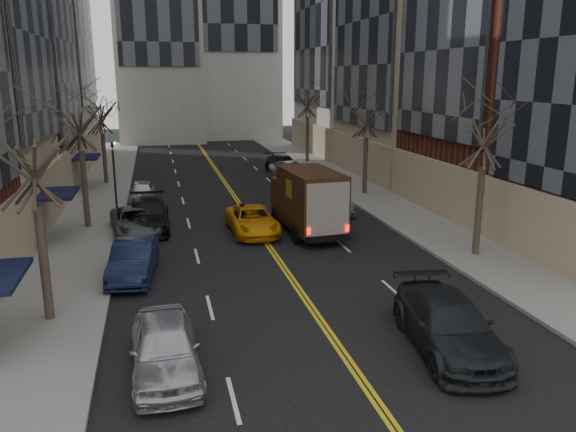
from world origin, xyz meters
The scene contains 22 objects.
ground centered at (0.00, 0.00, 0.00)m, with size 160.00×160.00×0.00m, color black.
sidewalk_left centered at (-9.00, 27.00, 0.07)m, with size 4.00×66.00×0.15m, color slate.
sidewalk_right centered at (9.00, 27.00, 0.07)m, with size 4.00×66.00×0.15m, color slate.
tree_lf_near centered at (-8.80, 8.00, 6.24)m, with size 3.20×3.20×8.41m.
tree_lf_mid centered at (-8.80, 20.00, 6.60)m, with size 3.20×3.20×8.91m.
tree_lf_far centered at (-8.80, 33.00, 6.02)m, with size 3.20×3.20×8.12m.
tree_rt_near centered at (8.80, 11.00, 6.45)m, with size 3.20×3.20×8.71m.
tree_rt_mid centered at (8.80, 25.00, 6.17)m, with size 3.20×3.20×8.32m.
tree_rt_far centered at (8.80, 40.00, 6.74)m, with size 3.20×3.20×9.11m.
traffic_signal centered at (-7.39, 22.00, 2.82)m, with size 0.29×0.26×4.70m.
ups_truck centered at (2.43, 16.57, 1.70)m, with size 2.84×6.31×3.38m.
observer_sedan centered at (3.13, 3.24, 0.80)m, with size 2.95×5.74×1.59m.
taxi centered at (-0.38, 17.22, 0.69)m, with size 2.28×4.95×1.37m, color orange.
pedestrian centered at (-0.80, 17.66, 0.77)m, with size 0.56×0.37×1.54m, color black.
parked_lf_a centered at (-5.12, 3.74, 0.78)m, with size 1.83×4.55×1.55m, color #B4B7BD.
parked_lf_b centered at (-6.18, 11.75, 0.75)m, with size 1.58×4.54×1.50m, color #101733.
parked_lf_c centered at (-6.30, 18.44, 0.68)m, with size 2.25×4.88×1.36m, color #4C4E54.
parked_lf_d centered at (-5.68, 19.19, 0.80)m, with size 2.25×5.53×1.60m, color black.
parked_lf_e centered at (-6.06, 26.25, 0.67)m, with size 1.58×3.94×1.34m, color #AAADB2.
parked_rt_a centered at (5.10, 20.58, 0.66)m, with size 1.41×4.03×1.33m, color #46484D.
parked_rt_b centered at (5.10, 31.01, 0.77)m, with size 2.54×5.51×1.53m, color #B1B4B9.
parked_rt_c centered at (5.19, 34.52, 0.77)m, with size 2.14×5.28×1.53m, color black.
Camera 1 is at (-5.07, -10.65, 7.99)m, focal length 35.00 mm.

